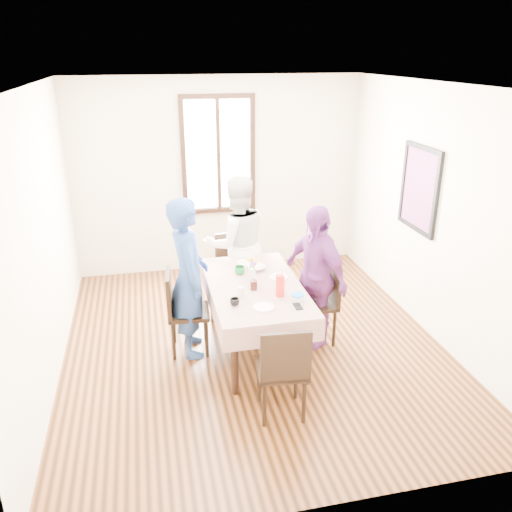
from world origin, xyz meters
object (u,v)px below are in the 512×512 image
Objects in this scene: chair_left at (189,312)px; chair_right at (315,303)px; person_left at (189,278)px; chair_near at (281,368)px; person_right at (315,276)px; chair_far at (237,272)px; person_far at (236,244)px; dining_table at (255,318)px.

chair_right is at bearing 90.38° from chair_left.
person_left reaches higher than chair_left.
person_right reaches higher than chair_near.
person_left is (-1.33, 0.10, 0.39)m from chair_right.
person_right is (1.33, -0.10, 0.32)m from chair_left.
chair_left is 1.13m from chair_far.
person_right is at bearing 116.57° from person_far.
chair_near is at bearing 149.04° from chair_right.
person_right reaches higher than dining_table.
chair_left is 0.39m from person_left.
dining_table is 0.68m from chair_right.
person_right is at bearing 90.57° from chair_right.
chair_near is (0.68, -1.20, 0.00)m from chair_left.
chair_left is at bearing 45.68° from person_far.
person_left is 1.01× the size of person_far.
person_right is at bearing 116.46° from chair_far.
person_left reaches higher than dining_table.
chair_left is 1.00× the size of chair_right.
dining_table is 1.68× the size of chair_left.
dining_table is 1.06m from chair_far.
chair_far is at bearing -97.12° from person_far.
dining_table is 0.99× the size of person_right.
dining_table is at bearing -103.96° from person_left.
chair_left is 0.55× the size of person_far.
chair_left is at bearing 46.66° from chair_far.
person_far is (0.66, 0.89, -0.01)m from person_left.
person_left is at bearing 46.43° from person_far.
chair_right and chair_far have the same top height.
chair_far is at bearing -168.36° from person_right.
dining_table is 1.68× the size of chair_far.
chair_near is 1.42m from person_left.
dining_table is at bearing 82.43° from chair_left.
dining_table is 0.82m from person_left.
chair_left is 1.36m from chair_right.
chair_far is 0.38m from person_far.
chair_near is 1.32m from person_right.
chair_far is 0.54× the size of person_left.
dining_table is 1.68× the size of chair_right.
person_left is (-0.66, -0.91, 0.39)m from chair_far.
person_left is (0.02, -0.00, 0.39)m from chair_left.
person_left is at bearing 123.89° from chair_near.
person_left is 1.32m from person_right.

